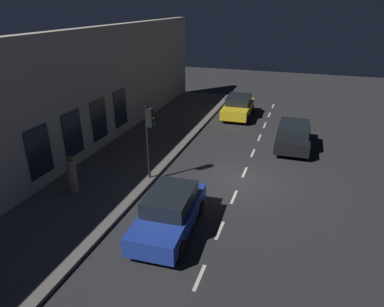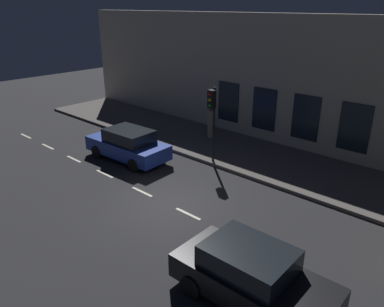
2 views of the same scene
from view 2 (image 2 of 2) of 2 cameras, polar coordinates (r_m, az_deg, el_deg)
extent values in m
plane|color=#28282B|center=(14.61, -3.50, -7.81)|extent=(60.00, 60.00, 0.00)
cube|color=#5B5654|center=(19.00, 10.08, -0.58)|extent=(4.50, 32.00, 0.15)
cube|color=beige|center=(20.19, 14.70, 10.26)|extent=(0.60, 32.00, 6.80)
cube|color=#192333|center=(18.88, 23.51, 3.62)|extent=(0.04, 1.44, 2.28)
cube|color=#192333|center=(19.73, 16.92, 5.24)|extent=(0.04, 1.44, 2.28)
cube|color=#192333|center=(20.83, 10.92, 6.64)|extent=(0.04, 1.44, 2.28)
cube|color=#192333|center=(22.14, 5.55, 7.84)|extent=(0.04, 1.44, 2.28)
cube|color=beige|center=(11.74, 19.30, -17.52)|extent=(0.12, 1.20, 0.01)
cube|color=beige|center=(12.66, 8.30, -13.17)|extent=(0.12, 1.20, 0.01)
cube|color=beige|center=(14.00, -0.60, -9.17)|extent=(0.12, 1.20, 0.01)
cube|color=beige|center=(15.66, -7.62, -5.79)|extent=(0.12, 1.20, 0.01)
cube|color=beige|center=(17.55, -13.16, -3.03)|extent=(0.12, 1.20, 0.01)
cube|color=beige|center=(19.60, -17.55, -0.81)|extent=(0.12, 1.20, 0.01)
cube|color=beige|center=(21.78, -21.09, 0.99)|extent=(0.12, 1.20, 0.01)
cube|color=beige|center=(24.03, -23.98, 2.45)|extent=(0.12, 1.20, 0.01)
cylinder|color=black|center=(17.53, 3.33, 4.32)|extent=(0.11, 0.11, 3.59)
cube|color=black|center=(17.05, 3.03, 8.27)|extent=(0.26, 0.32, 0.84)
sphere|color=red|center=(16.89, 2.74, 9.02)|extent=(0.15, 0.15, 0.15)
sphere|color=gold|center=(16.95, 2.72, 8.19)|extent=(0.15, 0.15, 0.15)
sphere|color=green|center=(17.01, 2.71, 7.36)|extent=(0.15, 0.15, 0.15)
cube|color=#1E389E|center=(18.73, -9.81, 0.93)|extent=(2.02, 4.45, 0.70)
cube|color=black|center=(18.38, -9.57, 2.70)|extent=(1.70, 2.35, 0.60)
cylinder|color=black|center=(19.36, -14.26, 0.28)|extent=(0.25, 0.65, 0.64)
cylinder|color=black|center=(20.32, -10.50, 1.63)|extent=(0.25, 0.65, 0.64)
cylinder|color=black|center=(17.38, -8.87, -1.81)|extent=(0.25, 0.65, 0.64)
cylinder|color=black|center=(18.44, -5.00, -0.20)|extent=(0.25, 0.65, 0.64)
cube|color=black|center=(10.20, 9.26, -18.74)|extent=(1.96, 4.23, 0.70)
cube|color=black|center=(9.86, 8.64, -15.49)|extent=(1.69, 2.21, 0.60)
cylinder|color=black|center=(10.61, 18.19, -20.06)|extent=(0.23, 0.64, 0.64)
cylinder|color=black|center=(11.51, 5.96, -15.10)|extent=(0.23, 0.64, 0.64)
cylinder|color=black|center=(10.43, -0.02, -19.56)|extent=(0.23, 0.64, 0.64)
cylinder|color=gray|center=(21.20, 2.92, 4.55)|extent=(0.51, 0.51, 1.54)
sphere|color=brown|center=(20.95, 2.97, 6.87)|extent=(0.24, 0.24, 0.24)
cube|color=brown|center=(21.05, 3.09, 6.94)|extent=(0.06, 0.08, 0.07)
camera|label=1|loc=(24.91, -35.35, 19.94)|focal=32.38mm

